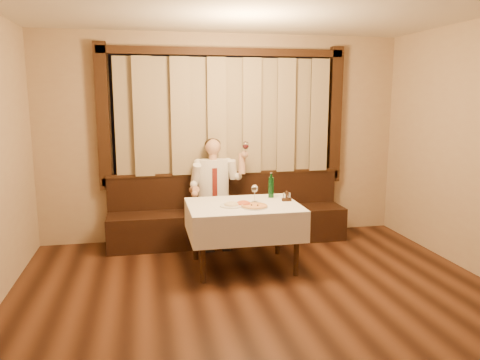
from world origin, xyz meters
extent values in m
cube|color=black|center=(0.00, 0.00, -0.01)|extent=(5.00, 6.00, 0.01)
cube|color=tan|center=(0.00, 3.00, 1.40)|extent=(5.00, 0.01, 2.80)
cube|color=black|center=(0.00, 2.98, 1.70)|extent=(3.00, 0.02, 1.60)
cube|color=orange|center=(-0.70, 2.97, 1.40)|extent=(0.50, 0.01, 0.40)
cube|color=black|center=(0.00, 2.94, 0.85)|extent=(3.30, 0.12, 0.10)
cube|color=black|center=(0.00, 2.94, 2.55)|extent=(3.30, 0.12, 0.10)
cube|color=black|center=(-1.60, 2.94, 1.70)|extent=(0.16, 0.12, 1.90)
cube|color=black|center=(1.60, 2.94, 1.70)|extent=(0.16, 0.12, 1.90)
cube|color=#91825D|center=(0.00, 2.88, 1.70)|extent=(2.90, 0.08, 1.55)
cube|color=black|center=(0.00, 2.68, 0.23)|extent=(3.20, 0.60, 0.45)
cube|color=black|center=(0.00, 2.92, 0.68)|extent=(3.20, 0.12, 0.45)
cube|color=black|center=(0.00, 2.92, 0.92)|extent=(3.20, 0.14, 0.04)
cylinder|color=black|center=(-0.52, 1.33, 0.35)|extent=(0.06, 0.06, 0.71)
cylinder|color=black|center=(0.52, 1.33, 0.35)|extent=(0.06, 0.06, 0.71)
cylinder|color=black|center=(-0.52, 2.07, 0.35)|extent=(0.06, 0.06, 0.71)
cylinder|color=black|center=(0.52, 2.07, 0.35)|extent=(0.06, 0.06, 0.71)
cube|color=black|center=(0.00, 1.70, 0.73)|extent=(1.20, 0.90, 0.04)
cube|color=white|center=(0.00, 1.70, 0.75)|extent=(1.26, 0.96, 0.01)
cube|color=white|center=(0.00, 1.22, 0.58)|extent=(1.26, 0.01, 0.35)
cube|color=white|center=(0.00, 2.18, 0.58)|extent=(1.26, 0.01, 0.35)
cube|color=white|center=(-0.63, 1.70, 0.58)|extent=(0.01, 0.96, 0.35)
cube|color=white|center=(0.63, 1.70, 0.58)|extent=(0.01, 0.96, 0.35)
cylinder|color=white|center=(0.08, 1.52, 0.76)|extent=(0.31, 0.31, 0.01)
cylinder|color=#D56120|center=(0.08, 1.52, 0.77)|extent=(0.28, 0.28, 0.01)
torus|color=#BF8949|center=(0.08, 1.52, 0.77)|extent=(0.29, 0.29, 0.02)
sphere|color=black|center=(0.06, 1.54, 0.78)|extent=(0.02, 0.02, 0.02)
sphere|color=black|center=(0.12, 1.51, 0.78)|extent=(0.02, 0.02, 0.02)
cylinder|color=white|center=(-0.01, 1.64, 0.76)|extent=(0.26, 0.26, 0.02)
ellipsoid|color=#B73C1D|center=(-0.01, 1.64, 0.81)|extent=(0.16, 0.16, 0.07)
cylinder|color=white|center=(-0.16, 1.62, 0.76)|extent=(0.26, 0.26, 0.02)
ellipsoid|color=#D6C28A|center=(-0.16, 1.62, 0.81)|extent=(0.16, 0.16, 0.07)
cylinder|color=#125420|center=(0.40, 1.97, 0.88)|extent=(0.07, 0.07, 0.25)
cylinder|color=#125420|center=(0.40, 1.97, 1.03)|extent=(0.03, 0.03, 0.06)
cylinder|color=silver|center=(0.40, 1.97, 1.06)|extent=(0.03, 0.03, 0.01)
cylinder|color=white|center=(0.15, 1.77, 0.76)|extent=(0.07, 0.07, 0.01)
cylinder|color=white|center=(0.15, 1.77, 0.82)|extent=(0.01, 0.01, 0.11)
ellipsoid|color=white|center=(0.15, 1.77, 0.92)|extent=(0.08, 0.08, 0.09)
cube|color=black|center=(0.53, 1.75, 0.77)|extent=(0.11, 0.06, 0.04)
cube|color=black|center=(0.53, 1.75, 0.83)|extent=(0.02, 0.05, 0.08)
cylinder|color=white|center=(0.50, 1.76, 0.81)|extent=(0.03, 0.03, 0.06)
cylinder|color=silver|center=(0.50, 1.76, 0.85)|extent=(0.03, 0.03, 0.01)
cylinder|color=white|center=(0.56, 1.75, 0.81)|extent=(0.03, 0.03, 0.06)
cylinder|color=silver|center=(0.56, 1.75, 0.85)|extent=(0.03, 0.03, 0.01)
cube|color=black|center=(-0.20, 2.56, 0.53)|extent=(0.40, 0.44, 0.16)
cube|color=black|center=(-0.31, 2.34, 0.23)|extent=(0.11, 0.12, 0.45)
cube|color=black|center=(-0.09, 2.34, 0.23)|extent=(0.11, 0.12, 0.45)
ellipsoid|color=white|center=(-0.20, 2.71, 0.87)|extent=(0.41, 0.26, 0.53)
cube|color=maroon|center=(-0.20, 2.58, 0.85)|extent=(0.06, 0.01, 0.40)
cylinder|color=tan|center=(-0.20, 2.71, 1.18)|extent=(0.10, 0.10, 0.08)
sphere|color=tan|center=(-0.20, 2.71, 1.31)|extent=(0.21, 0.21, 0.21)
ellipsoid|color=black|center=(-0.20, 2.74, 1.34)|extent=(0.21, 0.21, 0.16)
sphere|color=white|center=(-0.40, 2.71, 1.09)|extent=(0.13, 0.13, 0.13)
sphere|color=white|center=(0.00, 2.71, 1.09)|extent=(0.13, 0.13, 0.13)
sphere|color=tan|center=(-0.50, 2.30, 0.77)|extent=(0.08, 0.08, 0.08)
sphere|color=tan|center=(0.20, 2.54, 1.22)|extent=(0.09, 0.09, 0.09)
cylinder|color=white|center=(0.20, 2.51, 1.26)|extent=(0.01, 0.01, 0.11)
ellipsoid|color=white|center=(0.20, 2.51, 1.34)|extent=(0.08, 0.08, 0.10)
ellipsoid|color=#4C070F|center=(0.20, 2.51, 1.32)|extent=(0.07, 0.07, 0.06)
camera|label=1|loc=(-1.09, -3.39, 1.98)|focal=35.00mm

